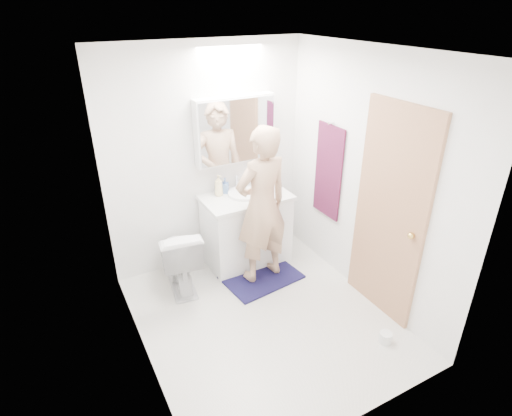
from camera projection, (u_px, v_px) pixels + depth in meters
floor at (264, 317)px, 3.96m from camera, size 2.50×2.50×0.00m
ceiling at (267, 51)px, 2.89m from camera, size 2.50×2.50×0.00m
wall_back at (207, 159)px, 4.41m from camera, size 2.50×0.00×2.50m
wall_front at (370, 287)px, 2.44m from camera, size 2.50×0.00×2.50m
wall_left at (131, 237)px, 2.96m from camera, size 0.00×2.50×2.50m
wall_right at (367, 180)px, 3.89m from camera, size 0.00×2.50×2.50m
vanity_cabinet at (246, 230)px, 4.68m from camera, size 0.90×0.55×0.78m
countertop at (246, 197)px, 4.50m from camera, size 0.95×0.58×0.04m
sink_basin at (244, 194)px, 4.50m from camera, size 0.36×0.36×0.03m
faucet at (237, 182)px, 4.62m from camera, size 0.02×0.02×0.16m
medicine_cabinet at (235, 130)px, 4.34m from camera, size 0.88×0.14×0.70m
mirror_panel at (238, 132)px, 4.28m from camera, size 0.84×0.01×0.66m
toilet at (179, 257)px, 4.25m from camera, size 0.50×0.76×0.72m
bath_rug at (261, 277)px, 4.52m from camera, size 0.86×0.64×0.02m
person at (262, 206)px, 4.14m from camera, size 0.65×0.46×1.66m
door at (389, 215)px, 3.70m from camera, size 0.04×0.80×2.00m
door_knob at (411, 236)px, 3.47m from camera, size 0.06×0.06×0.06m
towel at (328, 172)px, 4.36m from camera, size 0.02×0.42×1.00m
towel_hook at (331, 123)px, 4.12m from camera, size 0.07×0.02×0.02m
soap_bottle_a at (219, 185)px, 4.45m from camera, size 0.12×0.12×0.23m
soap_bottle_b at (225, 186)px, 4.52m from camera, size 0.11×0.11×0.17m
toothbrush_cup at (258, 183)px, 4.69m from camera, size 0.12×0.12×0.09m
toilet_paper_roll at (385, 338)px, 3.66m from camera, size 0.11×0.11×0.10m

